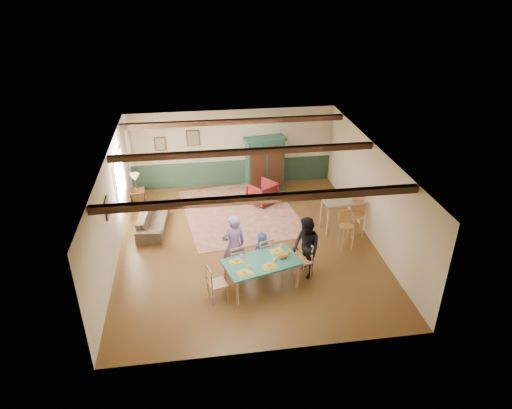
{
  "coord_description": "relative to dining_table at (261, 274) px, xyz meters",
  "views": [
    {
      "loc": [
        -1.3,
        -10.69,
        6.97
      ],
      "look_at": [
        0.28,
        0.18,
        1.15
      ],
      "focal_mm": 32.0,
      "sensor_mm": 36.0,
      "label": 1
    }
  ],
  "objects": [
    {
      "name": "person_woman",
      "position": [
        1.16,
        0.33,
        0.44
      ],
      "size": [
        0.8,
        0.91,
        1.6
      ],
      "primitive_type": "imported",
      "rotation": [
        0.0,
        0.0,
        -1.29
      ],
      "color": "black",
      "rests_on": "floor"
    },
    {
      "name": "picture_left_wall",
      "position": [
        -3.57,
        1.31,
        1.39
      ],
      "size": [
        0.04,
        0.42,
        0.52
      ],
      "primitive_type": null,
      "color": "gray",
      "rests_on": "wall_left"
    },
    {
      "name": "ceiling_beam_mid",
      "position": [
        -0.1,
        2.31,
        2.25
      ],
      "size": [
        6.95,
        0.16,
        0.16
      ],
      "primitive_type": "cube",
      "color": "black",
      "rests_on": "ceiling"
    },
    {
      "name": "sofa",
      "position": [
        -2.74,
        3.17,
        -0.09
      ],
      "size": [
        0.9,
        1.93,
        0.55
      ],
      "primitive_type": "imported",
      "rotation": [
        0.0,
        0.0,
        1.48
      ],
      "color": "#403628",
      "rests_on": "floor"
    },
    {
      "name": "armoire",
      "position": [
        0.93,
        5.21,
        0.6
      ],
      "size": [
        1.43,
        0.73,
        1.93
      ],
      "primitive_type": "cube",
      "rotation": [
        0.0,
        0.0,
        0.14
      ],
      "color": "#143427",
      "rests_on": "floor"
    },
    {
      "name": "person_man",
      "position": [
        -0.59,
        0.64,
        0.47
      ],
      "size": [
        0.7,
        0.55,
        1.67
      ],
      "primitive_type": "imported",
      "rotation": [
        0.0,
        0.0,
        3.42
      ],
      "color": "#8A61A7",
      "rests_on": "floor"
    },
    {
      "name": "picture_back_a",
      "position": [
        -1.4,
        5.88,
        1.44
      ],
      "size": [
        0.45,
        0.04,
        0.55
      ],
      "primitive_type": null,
      "color": "gray",
      "rests_on": "wall_back"
    },
    {
      "name": "place_setting_near_left",
      "position": [
        -0.45,
        -0.38,
        0.42
      ],
      "size": [
        0.45,
        0.39,
        0.11
      ],
      "primitive_type": null,
      "rotation": [
        0.0,
        0.0,
        0.28
      ],
      "color": "gold",
      "rests_on": "dining_table"
    },
    {
      "name": "area_rug",
      "position": [
        -0.09,
        3.79,
        -0.36
      ],
      "size": [
        3.85,
        4.38,
        0.01
      ],
      "primitive_type": "cube",
      "rotation": [
        0.0,
        0.0,
        0.14
      ],
      "color": "#C6AD8F",
      "rests_on": "floor"
    },
    {
      "name": "dining_chair_end_left",
      "position": [
        -1.07,
        -0.31,
        0.1
      ],
      "size": [
        0.52,
        0.51,
        0.92
      ],
      "primitive_type": null,
      "rotation": [
        0.0,
        0.0,
        1.85
      ],
      "color": "#AE7D57",
      "rests_on": "floor"
    },
    {
      "name": "window_left",
      "position": [
        -3.57,
        3.61,
        1.19
      ],
      "size": [
        0.06,
        1.6,
        1.3
      ],
      "primitive_type": null,
      "color": "white",
      "rests_on": "wall_left"
    },
    {
      "name": "table_lamp",
      "position": [
        -3.3,
        4.65,
        0.51
      ],
      "size": [
        0.31,
        0.31,
        0.55
      ],
      "primitive_type": null,
      "rotation": [
        0.0,
        0.0,
        -0.02
      ],
      "color": "beige",
      "rests_on": "end_table"
    },
    {
      "name": "dining_chair_far_left",
      "position": [
        -0.57,
        0.56,
        0.1
      ],
      "size": [
        0.51,
        0.52,
        0.92
      ],
      "primitive_type": null,
      "rotation": [
        0.0,
        0.0,
        3.42
      ],
      "color": "#AE7D57",
      "rests_on": "floor"
    },
    {
      "name": "bar_stool_left",
      "position": [
        2.57,
        1.39,
        0.18
      ],
      "size": [
        0.42,
        0.46,
        1.08
      ],
      "primitive_type": null,
      "rotation": [
        0.0,
        0.0,
        0.1
      ],
      "color": "#BF844A",
      "rests_on": "floor"
    },
    {
      "name": "ceiling_beam_front",
      "position": [
        -0.1,
        -0.39,
        2.25
      ],
      "size": [
        6.95,
        0.16,
        0.16
      ],
      "primitive_type": "cube",
      "color": "black",
      "rests_on": "ceiling"
    },
    {
      "name": "armchair",
      "position": [
        0.71,
        4.35,
        0.0
      ],
      "size": [
        1.1,
        1.1,
        0.73
      ],
      "primitive_type": "imported",
      "rotation": [
        0.0,
        0.0,
        -2.52
      ],
      "color": "#4C0F14",
      "rests_on": "floor"
    },
    {
      "name": "dining_chair_far_right",
      "position": [
        0.18,
        0.78,
        0.1
      ],
      "size": [
        0.51,
        0.52,
        0.92
      ],
      "primitive_type": null,
      "rotation": [
        0.0,
        0.0,
        3.42
      ],
      "color": "#AE7D57",
      "rests_on": "floor"
    },
    {
      "name": "counter_table",
      "position": [
        2.74,
        2.3,
        0.15
      ],
      "size": [
        1.27,
        0.81,
        1.02
      ],
      "primitive_type": null,
      "rotation": [
        0.0,
        0.0,
        0.08
      ],
      "color": "#B4A38C",
      "rests_on": "floor"
    },
    {
      "name": "floor",
      "position": [
        -0.1,
        1.91,
        -0.36
      ],
      "size": [
        8.0,
        8.0,
        0.0
      ],
      "primitive_type": "plane",
      "color": "#4F3116",
      "rests_on": "ground"
    },
    {
      "name": "end_table",
      "position": [
        -3.3,
        4.65,
        -0.06
      ],
      "size": [
        0.52,
        0.52,
        0.6
      ],
      "primitive_type": null,
      "rotation": [
        0.0,
        0.0,
        0.08
      ],
      "color": "black",
      "rests_on": "floor"
    },
    {
      "name": "bar_stool_right",
      "position": [
        3.07,
        1.93,
        0.2
      ],
      "size": [
        0.44,
        0.48,
        1.12
      ],
      "primitive_type": null,
      "rotation": [
        0.0,
        0.0,
        -0.11
      ],
      "color": "#BF844A",
      "rests_on": "floor"
    },
    {
      "name": "dining_table",
      "position": [
        0.0,
        0.0,
        0.0
      ],
      "size": [
        1.95,
        1.41,
        0.73
      ],
      "primitive_type": null,
      "rotation": [
        0.0,
        0.0,
        0.28
      ],
      "color": "#216A5B",
      "rests_on": "floor"
    },
    {
      "name": "place_setting_far_right",
      "position": [
        0.45,
        0.38,
        0.42
      ],
      "size": [
        0.45,
        0.39,
        0.11
      ],
      "primitive_type": null,
      "rotation": [
        0.0,
        0.0,
        0.28
      ],
      "color": "gold",
      "rests_on": "dining_table"
    },
    {
      "name": "picture_back_b",
      "position": [
        -2.5,
        5.88,
        1.29
      ],
      "size": [
        0.38,
        0.04,
        0.48
      ],
      "primitive_type": null,
      "color": "gray",
      "rests_on": "wall_back"
    },
    {
      "name": "place_setting_far_left",
      "position": [
        -0.58,
        0.09,
        0.42
      ],
      "size": [
        0.45,
        0.39,
        0.11
      ],
      "primitive_type": null,
      "rotation": [
        0.0,
        0.0,
        0.28
      ],
      "color": "gold",
      "rests_on": "dining_table"
    },
    {
      "name": "place_setting_near_center",
      "position": [
        0.16,
        -0.21,
        0.42
      ],
      "size": [
        0.45,
        0.39,
        0.11
      ],
      "primitive_type": null,
      "rotation": [
        0.0,
        0.0,
        0.28
      ],
      "color": "gold",
      "rests_on": "dining_table"
    },
    {
      "name": "cat",
      "position": [
        0.54,
        0.05,
        0.45
      ],
      "size": [
        0.37,
        0.23,
        0.17
      ],
      "primitive_type": null,
      "rotation": [
        0.0,
        0.0,
        0.28
      ],
      "color": "#C66D23",
      "rests_on": "dining_table"
    },
    {
      "name": "wainscot_back",
      "position": [
        -0.1,
        5.89,
        0.09
      ],
      "size": [
        6.95,
        0.03,
        0.9
      ],
      "primitive_type": "cube",
      "color": "#1D3628",
      "rests_on": "floor"
    },
    {
      "name": "wall_back",
      "position": [
        -0.1,
        5.91,
        0.99
      ],
      "size": [
        7.0,
        0.02,
        2.7
      ],
      "primitive_type": "cube",
      "color": "beige",
      "rests_on": "floor"
    },
    {
      "name": "ceiling_beam_back",
      "position": [
        -0.1,
        4.91,
        2.25
      ],
      "size": [
        6.95,
        0.16,
        0.16
      ],
      "primitive_type": "cube",
      "color": "black",
      "rests_on": "ceiling"
    },
    {
      "name": "dining_chair_end_right",
      "position": [
        1.07,
        0.31,
        0.1
      ],
      "size": [
        0.52,
        0.51,
        0.92
      ],
      "primitive_type": null,
      "rotation": [
        0.0,
        0.0,
        -1.29
      ],
      "color": "#AE7D57",
      "rests_on": "floor"
    },
    {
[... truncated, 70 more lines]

